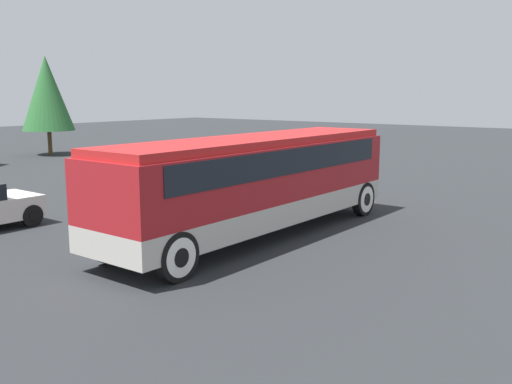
% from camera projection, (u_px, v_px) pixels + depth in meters
% --- Properties ---
extents(ground_plane, '(120.00, 120.00, 0.00)m').
position_uv_depth(ground_plane, '(256.00, 236.00, 16.80)').
color(ground_plane, '#26282B').
extents(tour_bus, '(10.92, 2.62, 2.92)m').
position_uv_depth(tour_bus, '(258.00, 176.00, 16.57)').
color(tour_bus, '#B7B2A8').
rests_on(tour_bus, ground_plane).
extents(parked_car_near, '(4.08, 1.98, 1.39)m').
position_uv_depth(parked_car_near, '(196.00, 170.00, 26.08)').
color(parked_car_near, black).
rests_on(parked_car_near, ground_plane).
extents(tree_center, '(3.44, 3.44, 6.64)m').
position_uv_depth(tree_center, '(47.00, 93.00, 38.38)').
color(tree_center, brown).
rests_on(tree_center, ground_plane).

